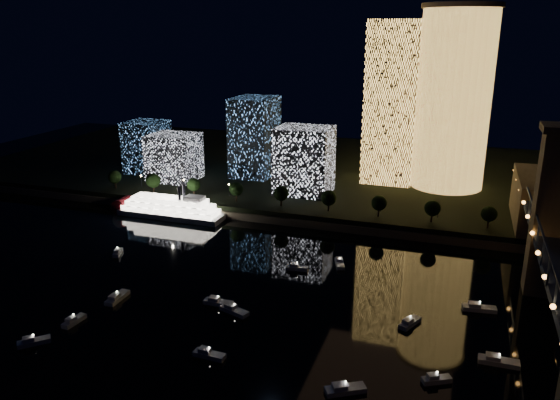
{
  "coord_description": "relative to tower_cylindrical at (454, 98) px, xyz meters",
  "views": [
    {
      "loc": [
        38.42,
        -114.27,
        75.12
      ],
      "look_at": [
        -19.28,
        55.0,
        18.57
      ],
      "focal_mm": 35.0,
      "sensor_mm": 36.0,
      "label": 1
    }
  ],
  "objects": [
    {
      "name": "ground",
      "position": [
        -32.65,
        -141.59,
        -45.23
      ],
      "size": [
        520.0,
        520.0,
        0.0
      ],
      "primitive_type": "plane",
      "color": "black",
      "rests_on": "ground"
    },
    {
      "name": "far_bank",
      "position": [
        -32.65,
        18.41,
        -42.73
      ],
      "size": [
        420.0,
        160.0,
        5.0
      ],
      "primitive_type": "cube",
      "color": "black",
      "rests_on": "ground"
    },
    {
      "name": "seawall",
      "position": [
        -32.65,
        -59.59,
        -43.73
      ],
      "size": [
        420.0,
        6.0,
        3.0
      ],
      "primitive_type": "cube",
      "color": "#6B5E4C",
      "rests_on": "ground"
    },
    {
      "name": "tower_cylindrical",
      "position": [
        0.0,
        0.0,
        0.0
      ],
      "size": [
        34.0,
        34.0,
        80.2
      ],
      "color": "#FFBA51",
      "rests_on": "far_bank"
    },
    {
      "name": "tower_rectangular",
      "position": [
        -27.06,
        1.85,
        -3.28
      ],
      "size": [
        23.22,
        23.22,
        73.89
      ],
      "primitive_type": "cube",
      "color": "#FFBA51",
      "rests_on": "far_bank"
    },
    {
      "name": "midrise_blocks",
      "position": [
        -98.97,
        -21.19,
        -25.04
      ],
      "size": [
        107.28,
        44.55,
        38.26
      ],
      "color": "white",
      "rests_on": "far_bank"
    },
    {
      "name": "riverboat",
      "position": [
        -108.4,
        -67.94,
        -41.47
      ],
      "size": [
        48.67,
        10.52,
        14.64
      ],
      "color": "silver",
      "rests_on": "ground"
    },
    {
      "name": "motorboats",
      "position": [
        -37.43,
        -132.19,
        -44.41
      ],
      "size": [
        129.49,
        78.38,
        2.78
      ],
      "color": "silver",
      "rests_on": "ground"
    },
    {
      "name": "esplanade_trees",
      "position": [
        -64.31,
        -53.59,
        -34.75
      ],
      "size": [
        165.95,
        6.53,
        8.76
      ],
      "color": "black",
      "rests_on": "far_bank"
    },
    {
      "name": "street_lamps",
      "position": [
        -66.65,
        -47.59,
        -36.2
      ],
      "size": [
        132.7,
        0.7,
        5.65
      ],
      "color": "black",
      "rests_on": "far_bank"
    }
  ]
}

